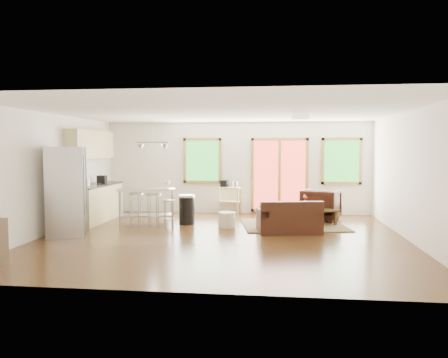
# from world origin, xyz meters

# --- Properties ---
(floor) EXTENTS (7.50, 7.00, 0.02)m
(floor) POSITION_xyz_m (0.00, 0.00, -0.01)
(floor) COLOR #35200D
(floor) RESTS_ON ground
(ceiling) EXTENTS (7.50, 7.00, 0.02)m
(ceiling) POSITION_xyz_m (0.00, 0.00, 2.61)
(ceiling) COLOR white
(ceiling) RESTS_ON ground
(back_wall) EXTENTS (7.50, 0.02, 2.60)m
(back_wall) POSITION_xyz_m (0.00, 3.51, 1.30)
(back_wall) COLOR white
(back_wall) RESTS_ON ground
(left_wall) EXTENTS (0.02, 7.00, 2.60)m
(left_wall) POSITION_xyz_m (-3.76, 0.00, 1.30)
(left_wall) COLOR white
(left_wall) RESTS_ON ground
(right_wall) EXTENTS (0.02, 7.00, 2.60)m
(right_wall) POSITION_xyz_m (3.76, 0.00, 1.30)
(right_wall) COLOR white
(right_wall) RESTS_ON ground
(front_wall) EXTENTS (7.50, 0.02, 2.60)m
(front_wall) POSITION_xyz_m (0.00, -3.51, 1.30)
(front_wall) COLOR white
(front_wall) RESTS_ON ground
(window_left) EXTENTS (1.10, 0.05, 1.30)m
(window_left) POSITION_xyz_m (-1.00, 3.46, 1.50)
(window_left) COLOR #215F20
(window_left) RESTS_ON back_wall
(french_doors) EXTENTS (1.60, 0.05, 2.10)m
(french_doors) POSITION_xyz_m (1.20, 3.46, 1.10)
(french_doors) COLOR red
(french_doors) RESTS_ON back_wall
(window_right) EXTENTS (1.10, 0.05, 1.30)m
(window_right) POSITION_xyz_m (2.90, 3.46, 1.50)
(window_right) COLOR #215F20
(window_right) RESTS_ON back_wall
(rug) EXTENTS (2.65, 2.20, 0.02)m
(rug) POSITION_xyz_m (1.52, 1.60, 0.01)
(rug) COLOR #415C3A
(rug) RESTS_ON floor
(loveseat) EXTENTS (1.47, 0.99, 0.72)m
(loveseat) POSITION_xyz_m (1.39, 0.69, 0.29)
(loveseat) COLOR black
(loveseat) RESTS_ON floor
(coffee_table) EXTENTS (1.12, 0.91, 0.39)m
(coffee_table) POSITION_xyz_m (2.07, 1.74, 0.33)
(coffee_table) COLOR #352713
(coffee_table) RESTS_ON floor
(armchair) EXTENTS (1.11, 1.08, 0.90)m
(armchair) POSITION_xyz_m (2.25, 2.41, 0.45)
(armchair) COLOR black
(armchair) RESTS_ON floor
(ottoman) EXTENTS (0.62, 0.62, 0.41)m
(ottoman) POSITION_xyz_m (1.37, 2.10, 0.21)
(ottoman) COLOR black
(ottoman) RESTS_ON floor
(pouf) EXTENTS (0.46, 0.46, 0.36)m
(pouf) POSITION_xyz_m (-0.03, 1.18, 0.18)
(pouf) COLOR beige
(pouf) RESTS_ON floor
(vase) EXTENTS (0.23, 0.24, 0.31)m
(vase) POSITION_xyz_m (1.82, 1.94, 0.51)
(vase) COLOR silver
(vase) RESTS_ON coffee_table
(book) EXTENTS (0.23, 0.10, 0.31)m
(book) POSITION_xyz_m (1.94, 1.64, 0.55)
(book) COLOR brown
(book) RESTS_ON coffee_table
(cabinets) EXTENTS (0.64, 2.24, 2.30)m
(cabinets) POSITION_xyz_m (-3.49, 1.70, 0.93)
(cabinets) COLOR tan
(cabinets) RESTS_ON floor
(refrigerator) EXTENTS (0.94, 0.93, 1.88)m
(refrigerator) POSITION_xyz_m (-3.29, -0.16, 0.94)
(refrigerator) COLOR #B7BABC
(refrigerator) RESTS_ON floor
(island) EXTENTS (1.48, 0.90, 0.87)m
(island) POSITION_xyz_m (-2.02, 1.36, 0.60)
(island) COLOR #B7BABC
(island) RESTS_ON floor
(cup) EXTENTS (0.15, 0.12, 0.13)m
(cup) POSITION_xyz_m (-1.59, 1.72, 1.02)
(cup) COLOR white
(cup) RESTS_ON island
(bar_stool_a) EXTENTS (0.39, 0.39, 0.78)m
(bar_stool_a) POSITION_xyz_m (-2.26, 1.23, 0.58)
(bar_stool_a) COLOR #B7BABC
(bar_stool_a) RESTS_ON floor
(bar_stool_b) EXTENTS (0.38, 0.38, 0.78)m
(bar_stool_b) POSITION_xyz_m (-1.80, 1.18, 0.58)
(bar_stool_b) COLOR #B7BABC
(bar_stool_b) RESTS_ON floor
(bar_stool_c) EXTENTS (0.39, 0.39, 0.64)m
(bar_stool_c) POSITION_xyz_m (-1.41, 1.09, 0.48)
(bar_stool_c) COLOR #B7BABC
(bar_stool_c) RESTS_ON floor
(trash_can) EXTENTS (0.41, 0.41, 0.72)m
(trash_can) POSITION_xyz_m (-1.06, 1.51, 0.36)
(trash_can) COLOR black
(trash_can) RESTS_ON floor
(kitchen_cart) EXTENTS (0.68, 0.49, 0.95)m
(kitchen_cart) POSITION_xyz_m (-0.21, 3.35, 0.65)
(kitchen_cart) COLOR tan
(kitchen_cart) RESTS_ON floor
(ceiling_flush) EXTENTS (0.35, 0.35, 0.12)m
(ceiling_flush) POSITION_xyz_m (1.60, 0.60, 2.53)
(ceiling_flush) COLOR white
(ceiling_flush) RESTS_ON ceiling
(pendant_light) EXTENTS (0.80, 0.18, 0.79)m
(pendant_light) POSITION_xyz_m (-1.90, 1.50, 1.90)
(pendant_light) COLOR gray
(pendant_light) RESTS_ON ceiling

